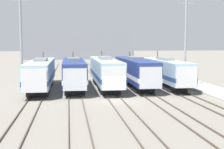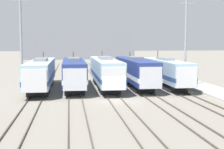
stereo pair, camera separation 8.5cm
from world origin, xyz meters
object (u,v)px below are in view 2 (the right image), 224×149
(catenary_tower_right, at_px, (186,39))
(locomotive_far_left, at_px, (41,74))
(locomotive_center_right, at_px, (136,72))
(locomotive_center, at_px, (105,72))
(locomotive_center_left, at_px, (74,73))
(locomotive_far_right, at_px, (166,72))
(catenary_tower_left, at_px, (21,39))

(catenary_tower_right, bearing_deg, locomotive_far_left, 175.09)
(locomotive_center_right, bearing_deg, catenary_tower_right, -21.73)
(locomotive_center, relative_size, locomotive_center_right, 1.02)
(locomotive_center_right, bearing_deg, locomotive_center, -175.65)
(locomotive_center_left, relative_size, locomotive_center_right, 0.94)
(locomotive_center_left, bearing_deg, locomotive_far_right, 2.88)
(locomotive_far_left, height_order, catenary_tower_left, catenary_tower_left)
(locomotive_center_right, xyz_separation_m, locomotive_far_right, (4.28, -0.17, -0.07))
(locomotive_far_right, distance_m, catenary_tower_right, 5.43)
(locomotive_center_left, height_order, locomotive_center_right, locomotive_center_left)
(catenary_tower_left, bearing_deg, locomotive_far_right, 6.80)
(catenary_tower_left, height_order, catenary_tower_right, same)
(catenary_tower_left, bearing_deg, locomotive_center_right, 9.35)
(locomotive_center, xyz_separation_m, catenary_tower_left, (-10.71, -2.14, 4.44))
(locomotive_center, bearing_deg, catenary_tower_left, -168.69)
(catenary_tower_right, bearing_deg, locomotive_center_left, 173.61)
(locomotive_center_left, bearing_deg, catenary_tower_left, -165.61)
(locomotive_center_left, height_order, catenary_tower_right, catenary_tower_right)
(locomotive_center_left, xyz_separation_m, catenary_tower_left, (-6.43, -1.65, 4.49))
(locomotive_center, relative_size, catenary_tower_right, 1.38)
(locomotive_far_left, bearing_deg, catenary_tower_right, -4.91)
(locomotive_center_left, height_order, locomotive_far_right, locomotive_far_right)
(locomotive_far_left, relative_size, locomotive_far_right, 1.04)
(locomotive_center_right, distance_m, catenary_tower_left, 15.83)
(locomotive_far_left, height_order, locomotive_far_right, locomotive_far_right)
(locomotive_center_left, distance_m, locomotive_center_right, 8.60)
(locomotive_far_left, relative_size, locomotive_center_right, 1.01)
(locomotive_far_left, relative_size, locomotive_center, 0.99)
(locomotive_center_left, bearing_deg, catenary_tower_right, -6.39)
(locomotive_far_right, bearing_deg, locomotive_far_left, -177.78)
(locomotive_far_left, height_order, locomotive_center_right, locomotive_far_left)
(locomotive_far_right, xyz_separation_m, catenary_tower_right, (1.91, -2.30, 4.53))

